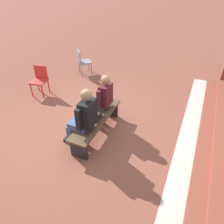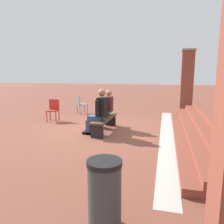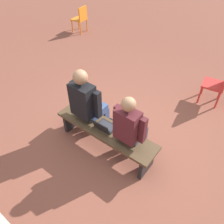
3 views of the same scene
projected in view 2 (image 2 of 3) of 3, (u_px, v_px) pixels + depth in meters
ground_plane at (96, 129)px, 7.29m from camera, size 60.00×60.00×0.00m
concrete_strip at (167, 135)px, 6.64m from camera, size 7.70×0.40×0.01m
brick_steps at (201, 130)px, 6.38m from camera, size 6.90×1.20×0.60m
brick_pillar_left_of_steps at (187, 81)px, 10.40m from camera, size 0.64×0.64×2.97m
bench at (104, 120)px, 7.04m from camera, size 1.80×0.44×0.45m
person_student at (106, 108)px, 7.41m from camera, size 0.52×0.65×1.30m
person_adult at (98, 111)px, 6.60m from camera, size 0.57×0.72×1.39m
laptop at (105, 116)px, 7.00m from camera, size 0.32×0.29×0.21m
plastic_chair_foreground at (53, 109)px, 8.56m from camera, size 0.48×0.48×0.84m
plastic_chair_far_right at (80, 103)px, 10.07m from camera, size 0.59×0.59×0.84m
litter_bin at (105, 194)px, 2.60m from camera, size 0.42×0.42×0.86m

